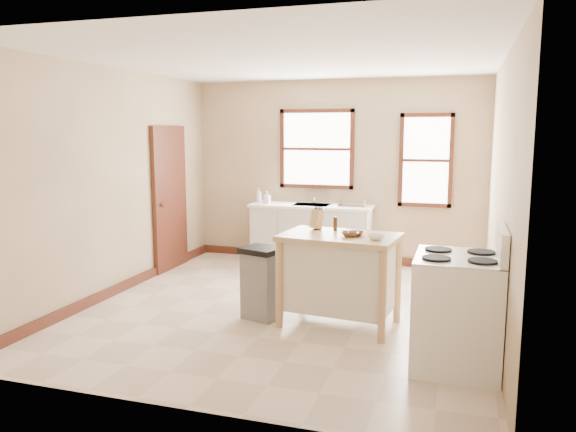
{
  "coord_description": "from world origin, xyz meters",
  "views": [
    {
      "loc": [
        1.87,
        -5.97,
        2.04
      ],
      "look_at": [
        -0.12,
        0.4,
        1.02
      ],
      "focal_mm": 35.0,
      "sensor_mm": 36.0,
      "label": 1
    }
  ],
  "objects_px": {
    "soap_bottle_a": "(259,195)",
    "dish_rack": "(353,203)",
    "soap_bottle_b": "(267,197)",
    "gas_stove": "(457,297)",
    "bowl_a": "(350,234)",
    "bowl_b": "(356,234)",
    "pepper_grinder": "(335,224)",
    "kitchen_island": "(339,280)",
    "bowl_c": "(376,237)",
    "knife_block": "(317,220)",
    "trash_bin": "(262,283)"
  },
  "relations": [
    {
      "from": "soap_bottle_a",
      "to": "dish_rack",
      "type": "xyz_separation_m",
      "value": [
        1.5,
        -0.03,
        -0.06
      ]
    },
    {
      "from": "soap_bottle_b",
      "to": "gas_stove",
      "type": "distance_m",
      "value": 4.31
    },
    {
      "from": "soap_bottle_a",
      "to": "bowl_a",
      "type": "bearing_deg",
      "value": -64.9
    },
    {
      "from": "gas_stove",
      "to": "dish_rack",
      "type": "bearing_deg",
      "value": 115.21
    },
    {
      "from": "soap_bottle_b",
      "to": "dish_rack",
      "type": "xyz_separation_m",
      "value": [
        1.33,
        0.05,
        -0.04
      ]
    },
    {
      "from": "bowl_a",
      "to": "bowl_b",
      "type": "height_order",
      "value": "bowl_a"
    },
    {
      "from": "soap_bottle_b",
      "to": "bowl_b",
      "type": "relative_size",
      "value": 1.11
    },
    {
      "from": "pepper_grinder",
      "to": "bowl_a",
      "type": "xyz_separation_m",
      "value": [
        0.21,
        -0.29,
        -0.05
      ]
    },
    {
      "from": "kitchen_island",
      "to": "bowl_c",
      "type": "height_order",
      "value": "bowl_c"
    },
    {
      "from": "pepper_grinder",
      "to": "gas_stove",
      "type": "xyz_separation_m",
      "value": [
        1.29,
        -0.94,
        -0.42
      ]
    },
    {
      "from": "soap_bottle_a",
      "to": "gas_stove",
      "type": "relative_size",
      "value": 0.18
    },
    {
      "from": "gas_stove",
      "to": "kitchen_island",
      "type": "bearing_deg",
      "value": 148.66
    },
    {
      "from": "bowl_c",
      "to": "gas_stove",
      "type": "height_order",
      "value": "gas_stove"
    },
    {
      "from": "bowl_c",
      "to": "gas_stove",
      "type": "distance_m",
      "value": 1.04
    },
    {
      "from": "kitchen_island",
      "to": "gas_stove",
      "type": "bearing_deg",
      "value": -25.0
    },
    {
      "from": "knife_block",
      "to": "soap_bottle_a",
      "type": "bearing_deg",
      "value": 146.78
    },
    {
      "from": "pepper_grinder",
      "to": "trash_bin",
      "type": "relative_size",
      "value": 0.19
    },
    {
      "from": "bowl_b",
      "to": "bowl_a",
      "type": "bearing_deg",
      "value": -135.03
    },
    {
      "from": "soap_bottle_b",
      "to": "bowl_c",
      "type": "xyz_separation_m",
      "value": [
        2.07,
        -2.64,
        -0.02
      ]
    },
    {
      "from": "trash_bin",
      "to": "soap_bottle_a",
      "type": "bearing_deg",
      "value": 127.31
    },
    {
      "from": "dish_rack",
      "to": "kitchen_island",
      "type": "height_order",
      "value": "dish_rack"
    },
    {
      "from": "soap_bottle_b",
      "to": "bowl_a",
      "type": "height_order",
      "value": "soap_bottle_b"
    },
    {
      "from": "dish_rack",
      "to": "pepper_grinder",
      "type": "height_order",
      "value": "pepper_grinder"
    },
    {
      "from": "soap_bottle_b",
      "to": "trash_bin",
      "type": "relative_size",
      "value": 0.24
    },
    {
      "from": "knife_block",
      "to": "bowl_a",
      "type": "height_order",
      "value": "knife_block"
    },
    {
      "from": "soap_bottle_a",
      "to": "gas_stove",
      "type": "height_order",
      "value": "gas_stove"
    },
    {
      "from": "soap_bottle_a",
      "to": "pepper_grinder",
      "type": "distance_m",
      "value": 2.92
    },
    {
      "from": "knife_block",
      "to": "bowl_c",
      "type": "relative_size",
      "value": 1.26
    },
    {
      "from": "trash_bin",
      "to": "soap_bottle_b",
      "type": "bearing_deg",
      "value": 124.53
    },
    {
      "from": "kitchen_island",
      "to": "bowl_b",
      "type": "height_order",
      "value": "bowl_b"
    },
    {
      "from": "kitchen_island",
      "to": "knife_block",
      "type": "height_order",
      "value": "knife_block"
    },
    {
      "from": "kitchen_island",
      "to": "soap_bottle_a",
      "type": "bearing_deg",
      "value": 132.05
    },
    {
      "from": "kitchen_island",
      "to": "bowl_b",
      "type": "relative_size",
      "value": 6.86
    },
    {
      "from": "bowl_a",
      "to": "pepper_grinder",
      "type": "bearing_deg",
      "value": 126.56
    },
    {
      "from": "knife_block",
      "to": "pepper_grinder",
      "type": "distance_m",
      "value": 0.21
    },
    {
      "from": "soap_bottle_b",
      "to": "gas_stove",
      "type": "bearing_deg",
      "value": -37.13
    },
    {
      "from": "soap_bottle_a",
      "to": "dish_rack",
      "type": "bearing_deg",
      "value": -12.69
    },
    {
      "from": "soap_bottle_a",
      "to": "trash_bin",
      "type": "bearing_deg",
      "value": -80.71
    },
    {
      "from": "dish_rack",
      "to": "bowl_c",
      "type": "bearing_deg",
      "value": -72.08
    },
    {
      "from": "bowl_c",
      "to": "kitchen_island",
      "type": "bearing_deg",
      "value": 157.73
    },
    {
      "from": "pepper_grinder",
      "to": "bowl_b",
      "type": "bearing_deg",
      "value": -40.43
    },
    {
      "from": "knife_block",
      "to": "bowl_c",
      "type": "height_order",
      "value": "knife_block"
    },
    {
      "from": "bowl_b",
      "to": "soap_bottle_b",
      "type": "bearing_deg",
      "value": 126.48
    },
    {
      "from": "bowl_a",
      "to": "trash_bin",
      "type": "height_order",
      "value": "bowl_a"
    },
    {
      "from": "kitchen_island",
      "to": "bowl_a",
      "type": "height_order",
      "value": "bowl_a"
    },
    {
      "from": "soap_bottle_a",
      "to": "soap_bottle_b",
      "type": "bearing_deg",
      "value": -36.77
    },
    {
      "from": "bowl_b",
      "to": "bowl_c",
      "type": "xyz_separation_m",
      "value": [
        0.23,
        -0.15,
        0.0
      ]
    },
    {
      "from": "dish_rack",
      "to": "trash_bin",
      "type": "distance_m",
      "value": 2.68
    },
    {
      "from": "soap_bottle_b",
      "to": "bowl_b",
      "type": "height_order",
      "value": "soap_bottle_b"
    },
    {
      "from": "pepper_grinder",
      "to": "knife_block",
      "type": "bearing_deg",
      "value": 176.85
    }
  ]
}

